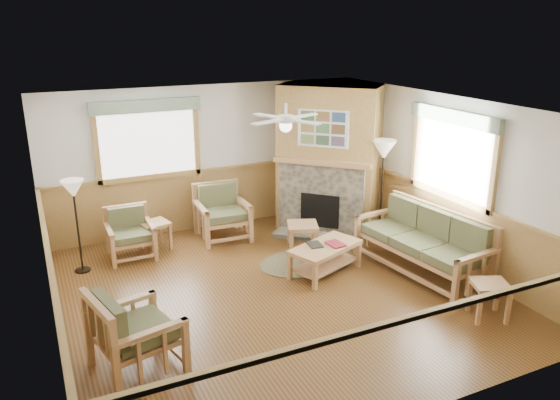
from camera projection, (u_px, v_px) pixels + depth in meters
name	position (u px, v px, depth m)	size (l,w,h in m)	color
floor	(276.00, 292.00, 8.02)	(6.00, 6.00, 0.01)	brown
ceiling	(275.00, 107.00, 7.18)	(6.00, 6.00, 0.01)	white
wall_back	(208.00, 158.00, 10.18)	(6.00, 0.02, 2.70)	silver
wall_front	(412.00, 299.00, 5.02)	(6.00, 0.02, 2.70)	silver
wall_left	(43.00, 239.00, 6.38)	(0.02, 6.00, 2.70)	silver
wall_right	(444.00, 179.00, 8.82)	(0.02, 6.00, 2.70)	silver
wainscot	(276.00, 257.00, 7.85)	(6.00, 6.00, 1.10)	#A27C42
fireplace	(329.00, 158.00, 10.19)	(2.20, 2.20, 2.70)	#A27C42
window_back	(144.00, 98.00, 9.33)	(1.90, 0.16, 1.50)	white
window_right	(458.00, 108.00, 8.26)	(0.16, 1.90, 1.50)	white
ceiling_fan	(286.00, 106.00, 7.57)	(1.24, 1.24, 0.36)	white
sofa	(421.00, 242.00, 8.49)	(0.89, 2.18, 1.00)	tan
armchair_back_left	(130.00, 234.00, 9.06)	(0.74, 0.74, 0.83)	tan
armchair_back_right	(222.00, 213.00, 9.83)	(0.87, 0.87, 0.98)	tan
armchair_left	(136.00, 331.00, 6.09)	(0.88, 0.88, 0.98)	tan
coffee_table	(325.00, 259.00, 8.53)	(1.18, 0.59, 0.47)	tan
end_table_chairs	(155.00, 236.00, 9.42)	(0.45, 0.43, 0.50)	tan
end_table_sofa	(488.00, 300.00, 7.24)	(0.45, 0.44, 0.51)	tan
footstool	(302.00, 236.00, 9.49)	(0.51, 0.51, 0.44)	tan
braided_rug	(307.00, 262.00, 8.99)	(1.64, 1.64, 0.01)	brown
floor_lamp_left	(78.00, 226.00, 8.44)	(0.35, 0.35, 1.51)	black
floor_lamp_right	(382.00, 191.00, 9.65)	(0.42, 0.42, 1.84)	black
book_red	(335.00, 243.00, 8.47)	(0.22, 0.30, 0.03)	maroon
book_dark	(315.00, 244.00, 8.45)	(0.20, 0.27, 0.03)	black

